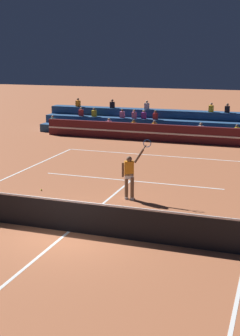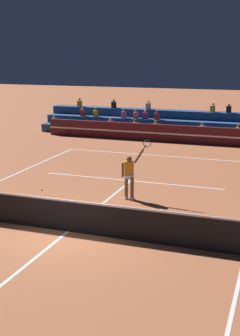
# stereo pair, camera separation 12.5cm
# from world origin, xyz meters

# --- Properties ---
(ground_plane) EXTENTS (120.00, 120.00, 0.00)m
(ground_plane) POSITION_xyz_m (0.00, 0.00, 0.00)
(ground_plane) COLOR #AD603D
(court_lines) EXTENTS (11.10, 23.90, 0.01)m
(court_lines) POSITION_xyz_m (0.00, 0.00, 0.00)
(court_lines) COLOR white
(court_lines) RESTS_ON ground
(tennis_net) EXTENTS (12.00, 0.10, 1.10)m
(tennis_net) POSITION_xyz_m (0.00, 0.00, 0.54)
(tennis_net) COLOR black
(tennis_net) RESTS_ON ground
(sponsor_banner_wall) EXTENTS (18.00, 0.26, 1.10)m
(sponsor_banner_wall) POSITION_xyz_m (0.00, 16.03, 0.55)
(sponsor_banner_wall) COLOR #51191E
(sponsor_banner_wall) RESTS_ON ground
(bleacher_stand) EXTENTS (20.43, 2.85, 2.28)m
(bleacher_stand) POSITION_xyz_m (0.00, 18.56, 0.65)
(bleacher_stand) COLOR navy
(bleacher_stand) RESTS_ON ground
(tennis_player) EXTENTS (1.11, 0.51, 2.42)m
(tennis_player) POSITION_xyz_m (0.78, 3.89, 0.99)
(tennis_player) COLOR brown
(tennis_player) RESTS_ON ground
(tennis_ball) EXTENTS (0.07, 0.07, 0.07)m
(tennis_ball) POSITION_xyz_m (-3.03, 3.76, 0.03)
(tennis_ball) COLOR #C6DB33
(tennis_ball) RESTS_ON ground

